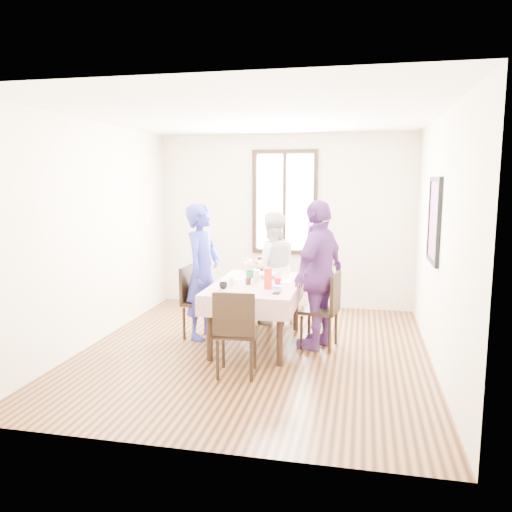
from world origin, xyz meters
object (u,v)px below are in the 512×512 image
at_px(chair_far, 272,290).
at_px(chair_near, 237,332).
at_px(dining_table, 257,314).
at_px(chair_right, 319,310).
at_px(chair_left, 201,302).
at_px(person_left, 202,271).
at_px(person_far, 271,267).
at_px(person_right, 318,275).

height_order(chair_far, chair_near, same).
bearing_deg(dining_table, chair_right, 3.47).
xyz_separation_m(chair_left, person_left, (0.02, 0.00, 0.40)).
xyz_separation_m(chair_left, chair_right, (1.51, -0.09, 0.00)).
xyz_separation_m(chair_left, person_far, (0.75, 0.85, 0.33)).
bearing_deg(chair_left, chair_right, 89.05).
xyz_separation_m(chair_right, person_left, (-1.49, 0.09, 0.40)).
relative_size(chair_left, person_left, 0.53).
relative_size(chair_right, person_far, 0.58).
xyz_separation_m(chair_left, person_right, (1.49, -0.09, 0.43)).
relative_size(chair_far, person_right, 0.51).
bearing_deg(chair_near, person_far, 84.12).
bearing_deg(chair_right, chair_far, 47.49).
bearing_deg(chair_near, dining_table, 84.12).
distance_m(chair_far, person_far, 0.33).
height_order(dining_table, chair_left, chair_left).
xyz_separation_m(person_left, person_far, (0.73, 0.85, -0.07)).
xyz_separation_m(chair_far, chair_near, (0.00, -2.02, 0.00)).
height_order(chair_right, person_left, person_left).
relative_size(dining_table, person_right, 0.83).
bearing_deg(chair_left, chair_near, 35.90).
bearing_deg(person_far, chair_right, 105.72).
height_order(chair_near, person_right, person_right).
relative_size(chair_far, person_left, 0.53).
bearing_deg(chair_far, chair_right, 120.34).
bearing_deg(person_right, person_far, -119.37).
xyz_separation_m(chair_left, chair_near, (0.75, -1.15, 0.00)).
bearing_deg(dining_table, person_far, 90.00).
distance_m(dining_table, chair_right, 0.76).
height_order(dining_table, person_far, person_far).
xyz_separation_m(chair_right, person_right, (-0.02, -0.00, 0.43)).
distance_m(dining_table, person_right, 0.90).
relative_size(person_left, person_right, 0.96).
relative_size(chair_far, chair_near, 1.00).
bearing_deg(chair_left, chair_far, 141.60).
bearing_deg(dining_table, chair_far, 90.00).
height_order(dining_table, chair_far, chair_far).
height_order(chair_left, person_far, person_far).
bearing_deg(chair_right, chair_left, 95.90).
bearing_deg(person_far, chair_near, 67.07).
height_order(person_far, person_right, person_right).
bearing_deg(chair_near, chair_far, 84.12).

